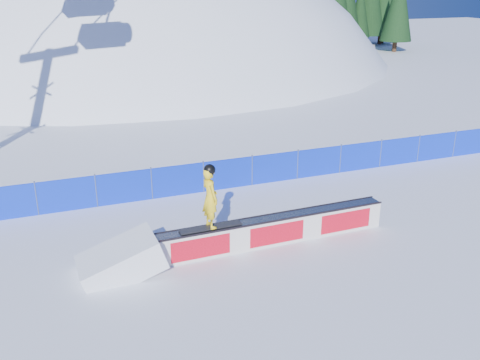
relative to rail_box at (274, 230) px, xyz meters
name	(u,v)px	position (x,y,z in m)	size (l,w,h in m)	color
ground	(332,227)	(2.28, 0.36, -0.44)	(160.00, 160.00, 0.00)	white
snow_hill	(133,220)	(2.28, 42.36, -18.44)	(64.00, 64.00, 64.00)	white
safety_fence	(275,168)	(2.28, 4.86, 0.16)	(22.05, 0.05, 1.30)	#0A2ACB
rail_box	(274,230)	(0.00, 0.00, 0.00)	(7.49, 0.64, 0.90)	silver
snow_ramp	(122,272)	(-4.68, -0.07, -0.44)	(2.23, 1.49, 0.84)	white
snowboarder	(210,197)	(-2.04, -0.03, 1.41)	(1.87, 0.72, 1.95)	black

